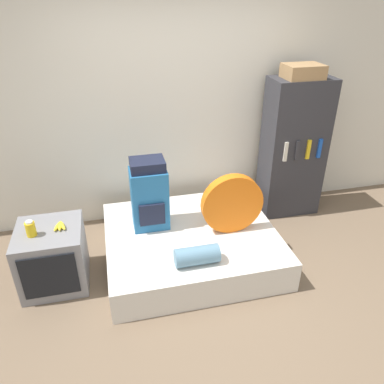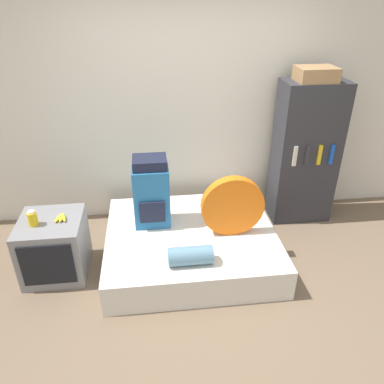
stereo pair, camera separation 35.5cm
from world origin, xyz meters
name	(u,v)px [view 2 (the right image)]	position (x,y,z in m)	size (l,w,h in m)	color
ground_plane	(207,305)	(0.00, 0.00, 0.00)	(16.00, 16.00, 0.00)	brown
wall_back	(186,108)	(0.00, 1.66, 1.30)	(8.00, 0.05, 2.60)	silver
bed	(191,244)	(-0.06, 0.70, 0.16)	(1.69, 1.48, 0.31)	silver
backpack	(151,193)	(-0.43, 0.91, 0.67)	(0.36, 0.31, 0.73)	#23669E
tent_bag	(232,206)	(0.34, 0.63, 0.62)	(0.61, 0.10, 0.61)	orange
sleeping_roll	(191,256)	(-0.12, 0.21, 0.40)	(0.40, 0.17, 0.17)	#5B849E
television	(54,247)	(-1.39, 0.63, 0.29)	(0.58, 0.60, 0.59)	gray
canister	(33,218)	(-1.50, 0.58, 0.66)	(0.08, 0.08, 0.15)	gold
banana_bunch	(61,218)	(-1.27, 0.65, 0.60)	(0.12, 0.16, 0.03)	yellow
bookshelf	(305,154)	(1.32, 1.35, 0.81)	(0.69, 0.42, 1.63)	#2D2D33
cardboard_box	(316,74)	(1.29, 1.32, 1.70)	(0.40, 0.30, 0.14)	#99754C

